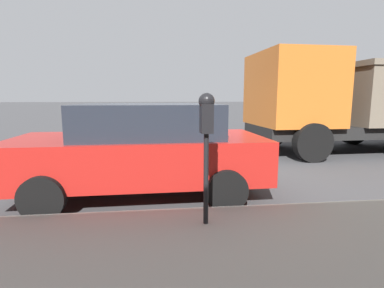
# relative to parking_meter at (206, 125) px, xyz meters

# --- Properties ---
(ground_plane) EXTENTS (220.00, 220.00, 0.00)m
(ground_plane) POSITION_rel_parking_meter_xyz_m (2.74, 0.16, -1.39)
(ground_plane) COLOR #424244
(parking_meter) EXTENTS (0.21, 0.19, 1.59)m
(parking_meter) POSITION_rel_parking_meter_xyz_m (0.00, 0.00, 0.00)
(parking_meter) COLOR black
(parking_meter) RESTS_ON sidewalk
(car_red) EXTENTS (2.17, 4.27, 1.60)m
(car_red) POSITION_rel_parking_meter_xyz_m (1.75, 0.83, -0.56)
(car_red) COLOR #B21E19
(car_red) RESTS_ON ground_plane
(dump_truck) EXTENTS (3.16, 7.19, 3.02)m
(dump_truck) POSITION_rel_parking_meter_xyz_m (5.37, -5.95, 0.25)
(dump_truck) COLOR black
(dump_truck) RESTS_ON ground_plane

